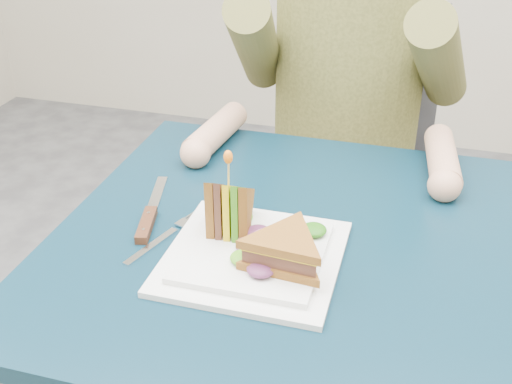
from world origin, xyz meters
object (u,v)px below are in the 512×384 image
(chair, at_px, (347,158))
(knife, at_px, (148,219))
(diner, at_px, (351,29))
(sandwich_flat, at_px, (285,251))
(sandwich_upright, at_px, (229,210))
(plate, at_px, (253,255))
(table, at_px, (289,276))
(fork, at_px, (163,238))

(chair, xyz_separation_m, knife, (-0.24, -0.70, 0.20))
(diner, distance_m, sandwich_flat, 0.68)
(sandwich_upright, bearing_deg, chair, 82.77)
(chair, bearing_deg, sandwich_upright, -97.23)
(plate, height_order, sandwich_upright, sandwich_upright)
(table, bearing_deg, sandwich_flat, -81.15)
(chair, bearing_deg, knife, -108.62)
(sandwich_flat, distance_m, sandwich_upright, 0.13)
(chair, height_order, knife, chair)
(knife, bearing_deg, diner, 68.14)
(fork, bearing_deg, knife, 136.59)
(diner, height_order, sandwich_flat, diner)
(chair, xyz_separation_m, sandwich_flat, (0.02, -0.78, 0.23))
(table, xyz_separation_m, chair, (0.00, 0.68, -0.11))
(plate, distance_m, sandwich_flat, 0.07)
(sandwich_upright, xyz_separation_m, fork, (-0.10, -0.03, -0.05))
(chair, distance_m, knife, 0.76)
(plate, distance_m, fork, 0.15)
(sandwich_upright, distance_m, knife, 0.15)
(chair, height_order, plate, chair)
(table, distance_m, fork, 0.22)
(plate, xyz_separation_m, knife, (-0.20, 0.06, -0.00))
(fork, bearing_deg, diner, 72.99)
(fork, bearing_deg, sandwich_upright, 16.25)
(table, bearing_deg, sandwich_upright, -159.30)
(plate, bearing_deg, chair, 87.07)
(table, distance_m, diner, 0.62)
(plate, xyz_separation_m, sandwich_upright, (-0.05, 0.05, 0.05))
(chair, xyz_separation_m, sandwich_upright, (-0.09, -0.71, 0.24))
(table, xyz_separation_m, diner, (-0.00, 0.57, 0.26))
(chair, height_order, sandwich_upright, chair)
(chair, distance_m, plate, 0.78)
(sandwich_flat, xyz_separation_m, knife, (-0.25, 0.08, -0.04))
(chair, xyz_separation_m, plate, (-0.04, -0.76, 0.20))
(chair, xyz_separation_m, fork, (-0.19, -0.74, 0.19))
(fork, bearing_deg, chair, 75.44)
(fork, xyz_separation_m, knife, (-0.04, 0.04, 0.00))
(chair, distance_m, fork, 0.79)
(diner, relative_size, knife, 3.41)
(chair, relative_size, fork, 5.34)
(sandwich_upright, bearing_deg, fork, -163.75)
(sandwich_upright, bearing_deg, diner, 81.44)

